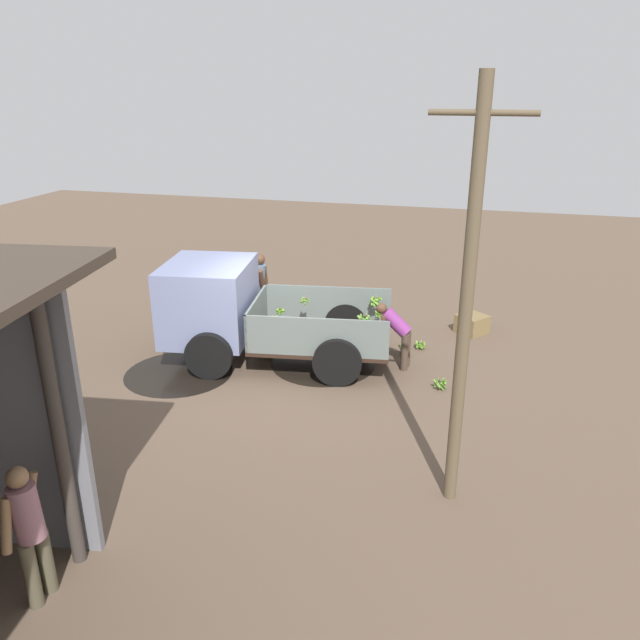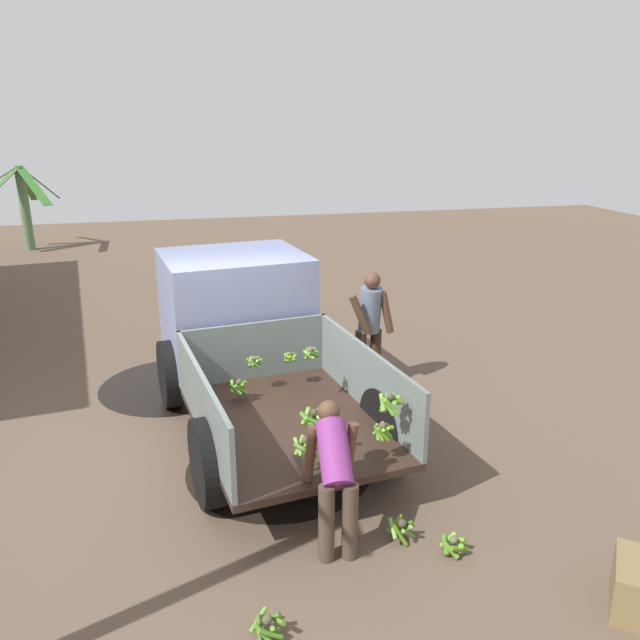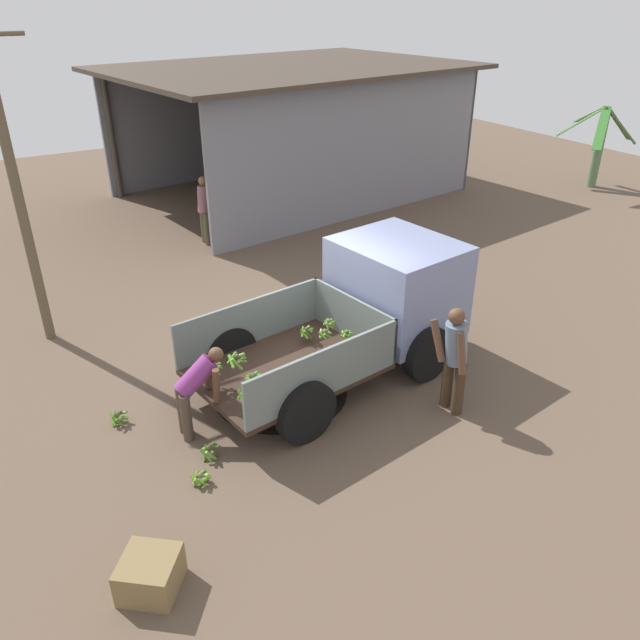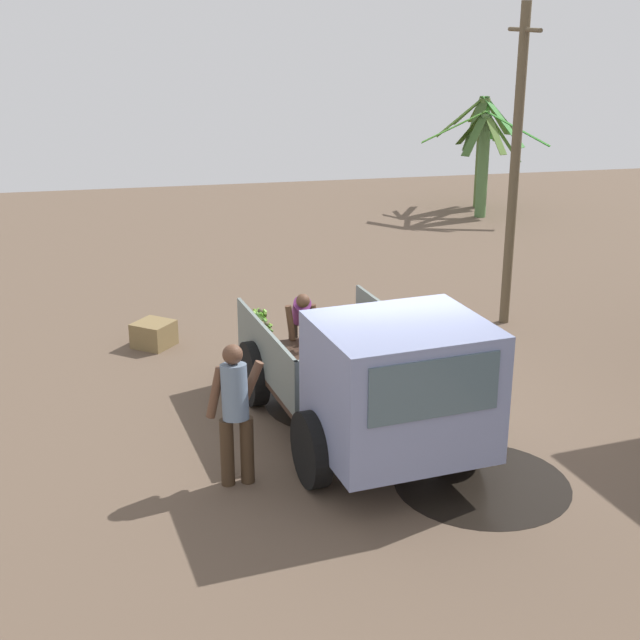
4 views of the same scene
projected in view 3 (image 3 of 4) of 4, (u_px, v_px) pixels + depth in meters
ground at (311, 364)px, 10.48m from camera, size 36.00×36.00×0.00m
mud_patch_0 at (375, 322)px, 11.79m from camera, size 2.09×2.09×0.01m
mud_patch_1 at (280, 393)px, 9.74m from camera, size 2.09×2.09×0.01m
cargo_truck at (378, 300)px, 10.21m from camera, size 4.69×2.67×1.98m
warehouse_shed at (304, 100)px, 18.35m from camera, size 10.70×8.20×3.67m
utility_pole at (15, 185)px, 9.98m from camera, size 1.19×0.17×5.45m
banana_palm_3 at (599, 144)px, 19.24m from camera, size 2.86×2.16×2.45m
person_foreground_visitor at (454, 355)px, 8.91m from camera, size 0.43×0.71×1.72m
person_worker_loading at (196, 387)px, 8.54m from camera, size 0.72×0.54×1.30m
person_bystander_near_shed at (205, 207)px, 15.03m from camera, size 0.35×0.68×1.67m
banana_bunch_on_ground_0 at (200, 478)px, 7.92m from camera, size 0.26×0.26×0.18m
banana_bunch_on_ground_1 at (209, 451)px, 8.32m from camera, size 0.28×0.28×0.23m
banana_bunch_on_ground_2 at (118, 417)px, 9.00m from camera, size 0.27×0.28×0.21m
wooden_crate_0 at (150, 574)px, 6.48m from camera, size 0.81×0.81×0.42m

